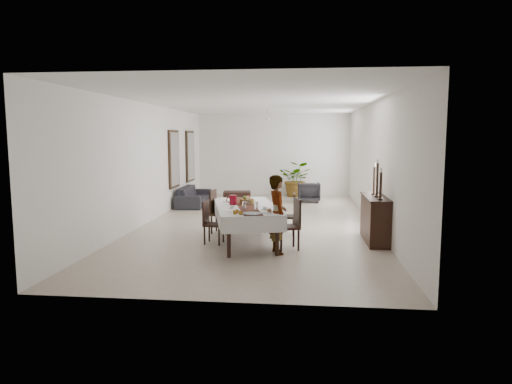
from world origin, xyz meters
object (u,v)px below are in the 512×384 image
at_px(dining_table_top, 246,207).
at_px(sideboard_body, 375,220).
at_px(sofa, 194,196).
at_px(red_pitcher, 233,200).
at_px(woman, 277,214).

height_order(dining_table_top, sideboard_body, sideboard_body).
bearing_deg(sofa, sideboard_body, -133.80).
xyz_separation_m(dining_table_top, red_pitcher, (-0.30, 0.09, 0.15)).
height_order(woman, sofa, woman).
bearing_deg(woman, dining_table_top, 22.73).
height_order(sideboard_body, sofa, sideboard_body).
relative_size(dining_table_top, sofa, 1.19).
bearing_deg(woman, red_pitcher, 29.60).
bearing_deg(sideboard_body, woman, -148.71).
bearing_deg(sideboard_body, red_pitcher, -174.33).
relative_size(red_pitcher, sofa, 0.10).
bearing_deg(dining_table_top, sideboard_body, -5.67).
distance_m(woman, sofa, 6.88).
relative_size(red_pitcher, sideboard_body, 0.13).
bearing_deg(sofa, red_pitcher, -158.80).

